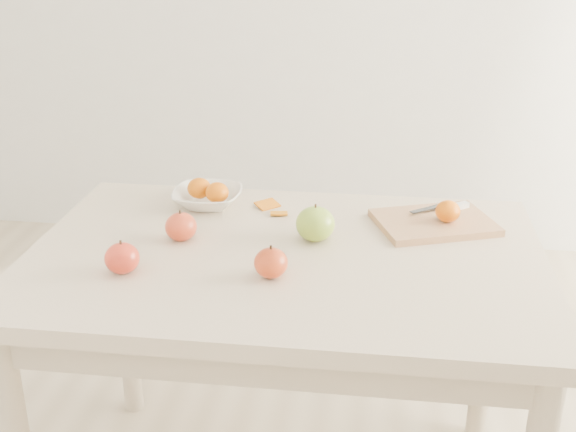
# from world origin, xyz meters

# --- Properties ---
(table) EXTENTS (1.20, 0.80, 0.75)m
(table) POSITION_xyz_m (0.00, 0.00, 0.65)
(table) COLOR beige
(table) RESTS_ON ground
(cutting_board) EXTENTS (0.34, 0.29, 0.02)m
(cutting_board) POSITION_xyz_m (0.35, 0.20, 0.76)
(cutting_board) COLOR tan
(cutting_board) RESTS_ON table
(board_tangerine) EXTENTS (0.06, 0.06, 0.05)m
(board_tangerine) POSITION_xyz_m (0.38, 0.19, 0.80)
(board_tangerine) COLOR orange
(board_tangerine) RESTS_ON cutting_board
(fruit_bowl) EXTENTS (0.18, 0.18, 0.05)m
(fruit_bowl) POSITION_xyz_m (-0.25, 0.26, 0.77)
(fruit_bowl) COLOR white
(fruit_bowl) RESTS_ON table
(bowl_tangerine_near) EXTENTS (0.06, 0.06, 0.06)m
(bowl_tangerine_near) POSITION_xyz_m (-0.27, 0.27, 0.80)
(bowl_tangerine_near) COLOR #DE6107
(bowl_tangerine_near) RESTS_ON fruit_bowl
(bowl_tangerine_far) EXTENTS (0.06, 0.06, 0.06)m
(bowl_tangerine_far) POSITION_xyz_m (-0.22, 0.25, 0.79)
(bowl_tangerine_far) COLOR #D76307
(bowl_tangerine_far) RESTS_ON fruit_bowl
(orange_peel_a) EXTENTS (0.07, 0.07, 0.01)m
(orange_peel_a) POSITION_xyz_m (-0.09, 0.27, 0.75)
(orange_peel_a) COLOR #CA650E
(orange_peel_a) RESTS_ON table
(orange_peel_b) EXTENTS (0.05, 0.04, 0.01)m
(orange_peel_b) POSITION_xyz_m (-0.05, 0.22, 0.75)
(orange_peel_b) COLOR orange
(orange_peel_b) RESTS_ON table
(paring_knife) EXTENTS (0.16, 0.09, 0.01)m
(paring_knife) POSITION_xyz_m (0.40, 0.27, 0.78)
(paring_knife) COLOR white
(paring_knife) RESTS_ON cutting_board
(apple_green) EXTENTS (0.09, 0.09, 0.08)m
(apple_green) POSITION_xyz_m (0.06, 0.08, 0.79)
(apple_green) COLOR #689B1E
(apple_green) RESTS_ON table
(apple_red_d) EXTENTS (0.08, 0.08, 0.07)m
(apple_red_d) POSITION_xyz_m (-0.34, -0.15, 0.78)
(apple_red_d) COLOR #9F0814
(apple_red_d) RESTS_ON table
(apple_red_c) EXTENTS (0.07, 0.07, 0.07)m
(apple_red_c) POSITION_xyz_m (-0.01, -0.13, 0.78)
(apple_red_c) COLOR #9C1805
(apple_red_c) RESTS_ON table
(apple_red_b) EXTENTS (0.08, 0.08, 0.07)m
(apple_red_b) POSITION_xyz_m (-0.26, 0.03, 0.78)
(apple_red_b) COLOR #9C1C0E
(apple_red_b) RESTS_ON table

